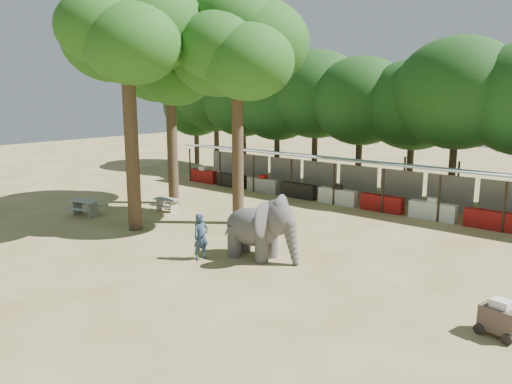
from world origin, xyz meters
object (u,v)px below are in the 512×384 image
Objects in this scene: yard_tree_center at (128,29)px; handler at (201,237)px; picnic_table_near at (85,205)px; cart_front at (500,318)px; picnic_table_far at (167,203)px; yard_tree_left at (170,60)px; yard_tree_back at (237,47)px; elephant at (261,227)px.

handler is at bearing -12.02° from yard_tree_center.
picnic_table_near is 20.59m from cart_front.
handler reaches higher than picnic_table_far.
yard_tree_back is at bearing -9.46° from yard_tree_left.
yard_tree_center reaches higher than yard_tree_back.
cart_front reaches higher than picnic_table_near.
elephant is at bearing 2.98° from yard_tree_center.
yard_tree_back is at bearing 173.92° from cart_front.
yard_tree_left is at bearing 65.68° from handler.
yard_tree_center is 18.55m from cart_front.
yard_tree_back is (6.00, -1.00, 0.34)m from yard_tree_left.
yard_tree_left is 8.08m from picnic_table_far.
elephant is (7.42, 0.39, -7.95)m from yard_tree_center.
cart_front is at bearing -19.29° from picnic_table_far.
elephant is 1.83× the size of handler.
yard_tree_back is 9.25m from elephant.
yard_tree_back is at bearing 53.14° from yard_tree_center.
picnic_table_near is at bearing 175.19° from elephant.
elephant is at bearing -10.93° from picnic_table_near.
yard_tree_center is at bearing -169.25° from cart_front.
elephant is 2.13× the size of picnic_table_far.
elephant is 1.70× the size of picnic_table_near.
picnic_table_near is 1.66× the size of cart_front.
handler is at bearing -163.59° from cart_front.
picnic_table_far is at bearing -169.76° from yard_tree_back.
yard_tree_center is at bearing -11.04° from picnic_table_near.
picnic_table_near is (-1.21, -5.21, -7.66)m from yard_tree_left.
yard_tree_left is 9.31× the size of cart_front.
yard_tree_back is 5.78× the size of picnic_table_near.
yard_tree_center is (3.00, -5.00, 1.01)m from yard_tree_left.
handler is 8.50m from picnic_table_far.
yard_tree_center reaches higher than picnic_table_far.
handler is 1.54× the size of cart_front.
handler is 10.71m from cart_front.
picnic_table_near is at bearing -135.90° from picnic_table_far.
elephant is at bearing -173.03° from cart_front.
yard_tree_left reaches higher than cart_front.
picnic_table_near is at bearing 95.40° from handler.
elephant is 9.03m from cart_front.
yard_tree_left is 12.94m from handler.
picnic_table_far is at bearing 38.08° from picnic_table_near.
yard_tree_left is 0.92× the size of yard_tree_center.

